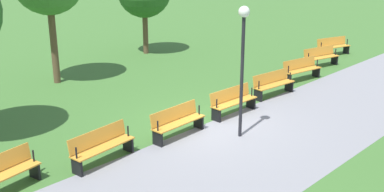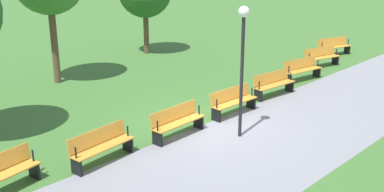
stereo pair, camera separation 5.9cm
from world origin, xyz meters
name	(u,v)px [view 2 (the right image)]	position (x,y,z in m)	size (l,w,h in m)	color
ground_plane	(209,125)	(0.00, 0.00, 0.00)	(120.00, 120.00, 0.00)	#3D6B2D
path_paving	(263,144)	(0.00, 2.11, 0.00)	(37.86, 4.50, 0.01)	gray
bench_0	(334,46)	(-11.47, -1.88, 0.48)	(1.94, 1.03, 0.89)	orange
bench_1	(321,57)	(-8.98, -1.17, 0.48)	(1.94, 0.91, 0.89)	orange
bench_2	(302,69)	(-6.44, -0.63, 0.48)	(1.94, 0.79, 0.89)	orange
bench_3	(273,84)	(-3.88, -0.27, 0.48)	(1.92, 0.67, 0.89)	orange
bench_4	(233,101)	(-1.30, -0.09, 0.48)	(1.90, 0.54, 0.89)	orange
bench_5	(177,121)	(1.30, -0.09, 0.48)	(1.90, 0.54, 0.89)	orange
bench_6	(101,145)	(3.88, -0.27, 0.48)	(1.92, 0.67, 0.89)	orange
lamp_post	(243,48)	(0.00, 1.26, 2.71)	(0.32, 0.32, 3.87)	black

